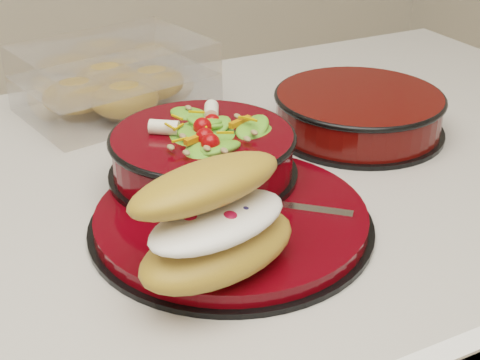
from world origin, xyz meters
name	(u,v)px	position (x,y,z in m)	size (l,w,h in m)	color
dinner_plate	(232,218)	(-0.04, -0.12, 0.91)	(0.29, 0.29, 0.02)	black
salad_bowl	(203,147)	(-0.04, -0.04, 0.95)	(0.21, 0.21, 0.09)	black
croissant	(215,221)	(-0.10, -0.20, 0.97)	(0.17, 0.13, 0.10)	#B88538
fork	(264,203)	(-0.01, -0.13, 0.92)	(0.14, 0.12, 0.00)	silver
pastry_box	(114,80)	(-0.05, 0.24, 0.94)	(0.28, 0.22, 0.09)	white
extra_bowl	(358,111)	(0.21, 0.02, 0.93)	(0.23, 0.23, 0.05)	black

